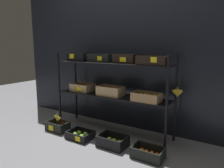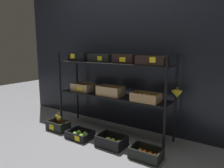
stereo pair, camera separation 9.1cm
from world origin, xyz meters
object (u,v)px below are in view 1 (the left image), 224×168
(crate_ground_apple_green, at_px, (80,135))
(crate_ground_center_apple_green, at_px, (113,142))
(banana_bunch_loose, at_px, (58,118))
(display_rack, at_px, (113,78))
(crate_ground_tangerine, at_px, (58,127))
(crate_ground_right_tangerine, at_px, (148,154))

(crate_ground_apple_green, relative_size, crate_ground_center_apple_green, 0.94)
(crate_ground_center_apple_green, relative_size, banana_bunch_loose, 2.21)
(crate_ground_apple_green, bearing_deg, banana_bunch_loose, 176.98)
(crate_ground_apple_green, bearing_deg, crate_ground_center_apple_green, 4.58)
(display_rack, xyz_separation_m, crate_ground_apple_green, (-0.27, -0.41, -0.75))
(crate_ground_apple_green, distance_m, crate_ground_center_apple_green, 0.49)
(display_rack, relative_size, banana_bunch_loose, 11.36)
(crate_ground_tangerine, height_order, crate_ground_right_tangerine, crate_ground_tangerine)
(crate_ground_center_apple_green, bearing_deg, crate_ground_tangerine, -179.28)
(display_rack, distance_m, crate_ground_tangerine, 1.10)
(crate_ground_apple_green, height_order, crate_ground_right_tangerine, crate_ground_right_tangerine)
(crate_ground_apple_green, distance_m, crate_ground_right_tangerine, 0.96)
(crate_ground_tangerine, distance_m, crate_ground_apple_green, 0.46)
(display_rack, xyz_separation_m, banana_bunch_loose, (-0.71, -0.38, -0.60))
(crate_ground_right_tangerine, relative_size, banana_bunch_loose, 2.18)
(display_rack, distance_m, crate_ground_center_apple_green, 0.85)
(crate_ground_apple_green, relative_size, crate_ground_right_tangerine, 0.95)
(crate_ground_tangerine, xyz_separation_m, crate_ground_center_apple_green, (0.94, 0.01, -0.00))
(crate_ground_tangerine, height_order, banana_bunch_loose, banana_bunch_loose)
(crate_ground_apple_green, xyz_separation_m, banana_bunch_loose, (-0.44, 0.02, 0.15))
(crate_ground_tangerine, xyz_separation_m, banana_bunch_loose, (0.01, -0.00, 0.14))
(crate_ground_tangerine, xyz_separation_m, crate_ground_apple_green, (0.45, -0.03, -0.01))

